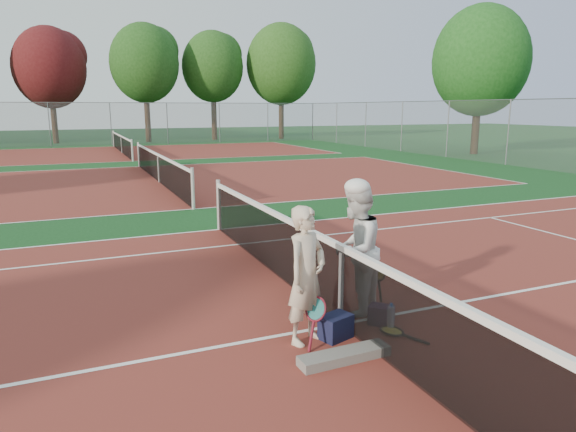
{
  "coord_description": "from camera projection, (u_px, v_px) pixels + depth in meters",
  "views": [
    {
      "loc": [
        -2.9,
        -5.17,
        2.61
      ],
      "look_at": [
        0.0,
        1.64,
        1.05
      ],
      "focal_mm": 32.0,
      "sensor_mm": 36.0,
      "label": 1
    }
  ],
  "objects": [
    {
      "name": "net_far_b",
      "position": [
        121.0,
        144.0,
        30.51
      ],
      "size": [
        0.1,
        10.98,
        1.02
      ],
      "primitive_type": null,
      "color": "black",
      "rests_on": "ground"
    },
    {
      "name": "net_main",
      "position": [
        341.0,
        285.0,
        6.2
      ],
      "size": [
        0.1,
        10.98,
        1.02
      ],
      "primitive_type": null,
      "color": "black",
      "rests_on": "ground"
    },
    {
      "name": "tree_back_4",
      "position": [
        213.0,
        67.0,
        42.15
      ],
      "size": [
        5.01,
        5.01,
        8.83
      ],
      "color": "#382314",
      "rests_on": "ground"
    },
    {
      "name": "racket_red",
      "position": [
        316.0,
        321.0,
        5.76
      ],
      "size": [
        0.43,
        0.43,
        0.53
      ],
      "primitive_type": null,
      "rotation": [
        0.0,
        0.0,
        0.82
      ],
      "color": "maroon",
      "rests_on": "ground"
    },
    {
      "name": "court_far_b",
      "position": [
        122.0,
        153.0,
        30.62
      ],
      "size": [
        23.77,
        10.97,
        0.01
      ],
      "primitive_type": "cube",
      "color": "maroon",
      "rests_on": "ground"
    },
    {
      "name": "sports_bag_navy",
      "position": [
        336.0,
        327.0,
        5.91
      ],
      "size": [
        0.42,
        0.35,
        0.28
      ],
      "primitive_type": "cube",
      "rotation": [
        0.0,
        0.0,
        0.32
      ],
      "color": "black",
      "rests_on": "ground"
    },
    {
      "name": "tree_back_3",
      "position": [
        144.0,
        63.0,
        39.35
      ],
      "size": [
        5.23,
        5.23,
        9.01
      ],
      "color": "#382314",
      "rests_on": "ground"
    },
    {
      "name": "net_far_a",
      "position": [
        159.0,
        168.0,
        18.36
      ],
      "size": [
        0.1,
        10.98,
        1.02
      ],
      "primitive_type": null,
      "color": "black",
      "rests_on": "ground"
    },
    {
      "name": "tree_right_1",
      "position": [
        480.0,
        61.0,
        28.8
      ],
      "size": [
        5.34,
        5.34,
        8.29
      ],
      "color": "#382314",
      "rests_on": "ground"
    },
    {
      "name": "ground",
      "position": [
        340.0,
        325.0,
        6.31
      ],
      "size": [
        130.0,
        130.0,
        0.0
      ],
      "primitive_type": "plane",
      "color": "#103B16",
      "rests_on": "ground"
    },
    {
      "name": "water_bottle",
      "position": [
        391.0,
        318.0,
        6.13
      ],
      "size": [
        0.09,
        0.09,
        0.3
      ],
      "primitive_type": "cylinder",
      "color": "#C9DFFE",
      "rests_on": "ground"
    },
    {
      "name": "tree_back_maroon",
      "position": [
        49.0,
        68.0,
        37.67
      ],
      "size": [
        5.16,
        5.16,
        8.5
      ],
      "color": "#382314",
      "rests_on": "ground"
    },
    {
      "name": "racket_spare",
      "position": [
        392.0,
        332.0,
        6.04
      ],
      "size": [
        0.52,
        0.66,
        0.06
      ],
      "primitive_type": null,
      "rotation": [
        0.0,
        0.0,
        2.06
      ],
      "color": "black",
      "rests_on": "ground"
    },
    {
      "name": "tree_back_5",
      "position": [
        281.0,
        64.0,
        43.59
      ],
      "size": [
        5.92,
        5.92,
        9.67
      ],
      "color": "#382314",
      "rests_on": "ground"
    },
    {
      "name": "fence_back",
      "position": [
        111.0,
        124.0,
        36.61
      ],
      "size": [
        32.0,
        0.06,
        3.0
      ],
      "primitive_type": null,
      "color": "slate",
      "rests_on": "ground"
    },
    {
      "name": "player_a",
      "position": [
        306.0,
        275.0,
        5.71
      ],
      "size": [
        0.68,
        0.6,
        1.57
      ],
      "primitive_type": "imported",
      "rotation": [
        0.0,
        0.0,
        0.5
      ],
      "color": "beige",
      "rests_on": "ground"
    },
    {
      "name": "racket_black_held",
      "position": [
        377.0,
        283.0,
        6.92
      ],
      "size": [
        0.25,
        0.31,
        0.59
      ],
      "primitive_type": null,
      "rotation": [
        0.0,
        0.0,
        3.49
      ],
      "color": "black",
      "rests_on": "ground"
    },
    {
      "name": "player_b",
      "position": [
        355.0,
        250.0,
        6.52
      ],
      "size": [
        1.04,
        1.02,
        1.69
      ],
      "primitive_type": "imported",
      "rotation": [
        0.0,
        0.0,
        3.82
      ],
      "color": "white",
      "rests_on": "ground"
    },
    {
      "name": "sports_bag_purple",
      "position": [
        381.0,
        315.0,
        6.3
      ],
      "size": [
        0.35,
        0.35,
        0.24
      ],
      "primitive_type": "cube",
      "rotation": [
        0.0,
        0.0,
        -0.82
      ],
      "color": "black",
      "rests_on": "ground"
    },
    {
      "name": "court_far_a",
      "position": [
        159.0,
        182.0,
        18.46
      ],
      "size": [
        23.77,
        10.97,
        0.01
      ],
      "primitive_type": "cube",
      "color": "maroon",
      "rests_on": "ground"
    },
    {
      "name": "court_main",
      "position": [
        340.0,
        324.0,
        6.31
      ],
      "size": [
        23.77,
        10.97,
        0.01
      ],
      "primitive_type": "cube",
      "color": "maroon",
      "rests_on": "ground"
    },
    {
      "name": "net_cover_canvas",
      "position": [
        344.0,
        356.0,
        5.4
      ],
      "size": [
        1.03,
        0.26,
        0.11
      ],
      "primitive_type": "cube",
      "rotation": [
        0.0,
        0.0,
        0.03
      ],
      "color": "#64605B",
      "rests_on": "ground"
    }
  ]
}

